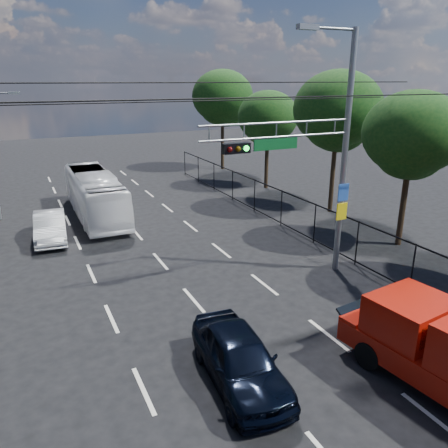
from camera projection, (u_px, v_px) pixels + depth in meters
lane_markings at (148, 246)px, 21.15m from camera, size 6.12×38.00×0.01m
signal_mast at (320, 148)px, 16.52m from camera, size 6.43×0.39×9.50m
utility_wires at (179, 94)px, 14.45m from camera, size 22.00×5.04×0.74m
fence_right at (301, 216)px, 22.37m from camera, size 0.06×34.03×2.00m
tree_right_b at (412, 140)px, 19.89m from camera, size 4.50×4.50×7.31m
tree_right_c at (337, 115)px, 25.06m from camera, size 5.10×5.10×8.29m
tree_right_d at (268, 121)px, 31.17m from camera, size 4.32×4.32×7.02m
tree_right_e at (223, 101)px, 37.76m from camera, size 5.28×5.28×8.58m
navy_hatchback at (240, 359)px, 11.48m from camera, size 2.07×4.35×1.44m
white_bus at (95, 194)px, 25.46m from camera, size 2.28×9.53×2.65m
white_van at (50, 227)px, 21.85m from camera, size 1.79×4.30×1.38m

